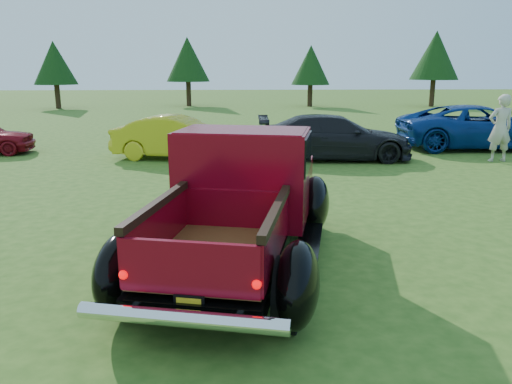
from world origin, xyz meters
name	(u,v)px	position (x,y,z in m)	size (l,w,h in m)	color
ground	(224,253)	(0.00, 0.00, 0.00)	(120.00, 120.00, 0.00)	#315718
tree_west	(55,63)	(-12.00, 29.00, 3.11)	(2.94, 2.94, 4.60)	#332114
tree_mid_left	(188,60)	(-3.00, 31.00, 3.38)	(3.20, 3.20, 5.00)	#332114
tree_mid_right	(311,65)	(6.00, 30.00, 2.97)	(2.82, 2.82, 4.40)	#332114
tree_east	(435,55)	(15.00, 29.50, 3.66)	(3.46, 3.46, 5.40)	#332114
pickup_truck	(244,198)	(0.30, -0.16, 0.91)	(3.33, 5.45, 1.91)	black
show_car_yellow	(179,137)	(-1.50, 8.31, 0.66)	(1.41, 4.03, 1.33)	gold
show_car_grey	(334,137)	(3.32, 7.97, 0.69)	(1.92, 4.72, 1.37)	black
show_car_blue	(478,127)	(8.79, 9.84, 0.76)	(2.51, 5.45, 1.51)	navy
spectator	(500,128)	(8.20, 7.36, 1.01)	(0.74, 0.48, 2.02)	beige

